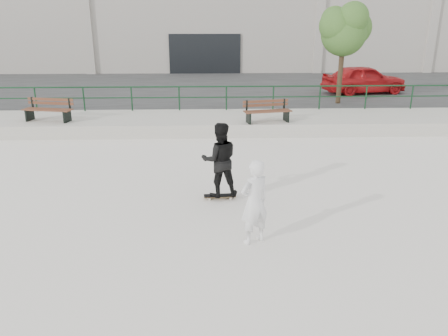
{
  "coord_description": "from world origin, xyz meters",
  "views": [
    {
      "loc": [
        0.27,
        -7.66,
        4.22
      ],
      "look_at": [
        0.6,
        2.0,
        0.9
      ],
      "focal_mm": 35.0,
      "sensor_mm": 36.0,
      "label": 1
    }
  ],
  "objects_px": {
    "bench_right": "(267,111)",
    "seated_skater": "(254,202)",
    "tree": "(345,28)",
    "skateboard": "(220,196)",
    "bench_left": "(49,110)",
    "standing_skater": "(220,160)",
    "red_car": "(364,79)"
  },
  "relations": [
    {
      "from": "bench_right",
      "to": "seated_skater",
      "type": "height_order",
      "value": "seated_skater"
    },
    {
      "from": "bench_right",
      "to": "tree",
      "type": "bearing_deg",
      "value": 32.85
    },
    {
      "from": "tree",
      "to": "skateboard",
      "type": "bearing_deg",
      "value": -119.99
    },
    {
      "from": "bench_left",
      "to": "seated_skater",
      "type": "height_order",
      "value": "seated_skater"
    },
    {
      "from": "bench_left",
      "to": "skateboard",
      "type": "distance_m",
      "value": 9.25
    },
    {
      "from": "bench_left",
      "to": "standing_skater",
      "type": "relative_size",
      "value": 1.06
    },
    {
      "from": "tree",
      "to": "standing_skater",
      "type": "xyz_separation_m",
      "value": [
        -5.76,
        -9.98,
        -2.8
      ]
    },
    {
      "from": "bench_right",
      "to": "tree",
      "type": "xyz_separation_m",
      "value": [
        3.82,
        3.8,
        2.9
      ]
    },
    {
      "from": "bench_left",
      "to": "seated_skater",
      "type": "xyz_separation_m",
      "value": [
        6.97,
        -8.89,
        -0.07
      ]
    },
    {
      "from": "bench_right",
      "to": "red_car",
      "type": "height_order",
      "value": "red_car"
    },
    {
      "from": "seated_skater",
      "to": "bench_right",
      "type": "bearing_deg",
      "value": -128.94
    },
    {
      "from": "skateboard",
      "to": "seated_skater",
      "type": "distance_m",
      "value": 2.43
    },
    {
      "from": "bench_left",
      "to": "seated_skater",
      "type": "distance_m",
      "value": 11.29
    },
    {
      "from": "bench_left",
      "to": "standing_skater",
      "type": "distance_m",
      "value": 9.21
    },
    {
      "from": "tree",
      "to": "red_car",
      "type": "relative_size",
      "value": 1.03
    },
    {
      "from": "red_car",
      "to": "skateboard",
      "type": "xyz_separation_m",
      "value": [
        -7.8,
        -12.69,
        -1.15
      ]
    },
    {
      "from": "tree",
      "to": "standing_skater",
      "type": "relative_size",
      "value": 2.42
    },
    {
      "from": "skateboard",
      "to": "seated_skater",
      "type": "relative_size",
      "value": 0.46
    },
    {
      "from": "bench_left",
      "to": "bench_right",
      "type": "distance_m",
      "value": 8.3
    },
    {
      "from": "red_car",
      "to": "skateboard",
      "type": "distance_m",
      "value": 14.94
    },
    {
      "from": "skateboard",
      "to": "red_car",
      "type": "bearing_deg",
      "value": 55.02
    },
    {
      "from": "bench_right",
      "to": "skateboard",
      "type": "xyz_separation_m",
      "value": [
        -1.94,
        -6.18,
        -0.84
      ]
    },
    {
      "from": "bench_left",
      "to": "skateboard",
      "type": "relative_size",
      "value": 2.45
    },
    {
      "from": "bench_left",
      "to": "standing_skater",
      "type": "height_order",
      "value": "standing_skater"
    },
    {
      "from": "bench_left",
      "to": "tree",
      "type": "height_order",
      "value": "tree"
    },
    {
      "from": "skateboard",
      "to": "standing_skater",
      "type": "relative_size",
      "value": 0.43
    },
    {
      "from": "bench_right",
      "to": "red_car",
      "type": "distance_m",
      "value": 8.77
    },
    {
      "from": "bench_left",
      "to": "red_car",
      "type": "bearing_deg",
      "value": 35.04
    },
    {
      "from": "tree",
      "to": "seated_skater",
      "type": "relative_size",
      "value": 2.58
    },
    {
      "from": "skateboard",
      "to": "standing_skater",
      "type": "bearing_deg",
      "value": 0.0
    },
    {
      "from": "bench_right",
      "to": "tree",
      "type": "relative_size",
      "value": 0.42
    },
    {
      "from": "bench_right",
      "to": "bench_left",
      "type": "bearing_deg",
      "value": 164.61
    }
  ]
}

